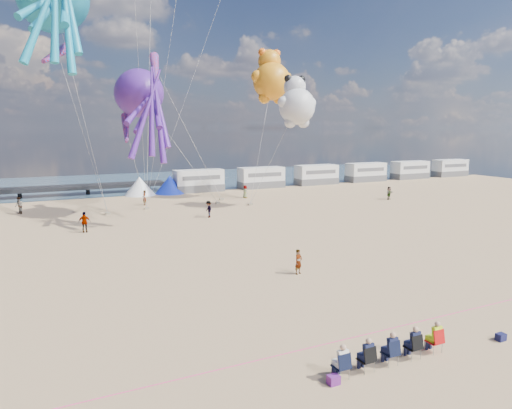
# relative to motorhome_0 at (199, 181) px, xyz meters

# --- Properties ---
(ground) EXTENTS (120.00, 120.00, 0.00)m
(ground) POSITION_rel_motorhome_0_xyz_m (-6.00, -40.00, -1.50)
(ground) COLOR tan
(ground) RESTS_ON ground
(water) EXTENTS (120.00, 120.00, 0.00)m
(water) POSITION_rel_motorhome_0_xyz_m (-6.00, 15.00, -1.48)
(water) COLOR #324E60
(water) RESTS_ON ground
(motorhome_0) EXTENTS (6.60, 2.50, 3.00)m
(motorhome_0) POSITION_rel_motorhome_0_xyz_m (0.00, 0.00, 0.00)
(motorhome_0) COLOR silver
(motorhome_0) RESTS_ON ground
(motorhome_1) EXTENTS (6.60, 2.50, 3.00)m
(motorhome_1) POSITION_rel_motorhome_0_xyz_m (9.50, 0.00, 0.00)
(motorhome_1) COLOR silver
(motorhome_1) RESTS_ON ground
(motorhome_2) EXTENTS (6.60, 2.50, 3.00)m
(motorhome_2) POSITION_rel_motorhome_0_xyz_m (19.00, 0.00, 0.00)
(motorhome_2) COLOR silver
(motorhome_2) RESTS_ON ground
(motorhome_3) EXTENTS (6.60, 2.50, 3.00)m
(motorhome_3) POSITION_rel_motorhome_0_xyz_m (28.50, 0.00, 0.00)
(motorhome_3) COLOR silver
(motorhome_3) RESTS_ON ground
(motorhome_4) EXTENTS (6.60, 2.50, 3.00)m
(motorhome_4) POSITION_rel_motorhome_0_xyz_m (38.00, 0.00, 0.00)
(motorhome_4) COLOR silver
(motorhome_4) RESTS_ON ground
(motorhome_5) EXTENTS (6.60, 2.50, 3.00)m
(motorhome_5) POSITION_rel_motorhome_0_xyz_m (47.50, 0.00, 0.00)
(motorhome_5) COLOR silver
(motorhome_5) RESTS_ON ground
(tent_white) EXTENTS (4.00, 4.00, 2.40)m
(tent_white) POSITION_rel_motorhome_0_xyz_m (-8.00, 0.00, -0.30)
(tent_white) COLOR white
(tent_white) RESTS_ON ground
(tent_blue) EXTENTS (4.00, 4.00, 2.40)m
(tent_blue) POSITION_rel_motorhome_0_xyz_m (-4.00, 0.00, -0.30)
(tent_blue) COLOR #1933CC
(tent_blue) RESTS_ON ground
(spectator_row) EXTENTS (6.10, 0.90, 1.30)m
(spectator_row) POSITION_rel_motorhome_0_xyz_m (-8.34, -47.30, -0.85)
(spectator_row) COLOR black
(spectator_row) RESTS_ON ground
(cooler_purple) EXTENTS (0.40, 0.30, 0.32)m
(cooler_purple) POSITION_rel_motorhome_0_xyz_m (-10.97, -47.53, -1.34)
(cooler_purple) COLOR #66217C
(cooler_purple) RESTS_ON ground
(cooler_navy) EXTENTS (0.38, 0.28, 0.30)m
(cooler_navy) POSITION_rel_motorhome_0_xyz_m (-2.89, -47.79, -1.35)
(cooler_navy) COLOR #151743
(cooler_navy) RESTS_ON ground
(rope_line) EXTENTS (34.00, 0.03, 0.03)m
(rope_line) POSITION_rel_motorhome_0_xyz_m (-6.00, -45.00, -1.48)
(rope_line) COLOR #F2338C
(rope_line) RESTS_ON ground
(standing_person) EXTENTS (0.64, 0.53, 1.50)m
(standing_person) POSITION_rel_motorhome_0_xyz_m (-5.97, -36.74, -0.75)
(standing_person) COLOR tan
(standing_person) RESTS_ON ground
(beachgoer_0) EXTENTS (0.54, 0.67, 1.58)m
(beachgoer_0) POSITION_rel_motorhome_0_xyz_m (3.38, -8.01, -0.71)
(beachgoer_0) COLOR #7F6659
(beachgoer_0) RESTS_ON ground
(beachgoer_1) EXTENTS (0.87, 1.01, 1.74)m
(beachgoer_1) POSITION_rel_motorhome_0_xyz_m (-21.67, -8.06, -0.63)
(beachgoer_1) COLOR #7F6659
(beachgoer_1) RESTS_ON ground
(beachgoer_2) EXTENTS (0.64, 0.81, 1.63)m
(beachgoer_2) POSITION_rel_motorhome_0_xyz_m (-4.94, -17.90, -0.68)
(beachgoer_2) COLOR #7F6659
(beachgoer_2) RESTS_ON ground
(beachgoer_3) EXTENTS (1.27, 0.93, 1.76)m
(beachgoer_3) POSITION_rel_motorhome_0_xyz_m (-16.45, -19.67, -0.62)
(beachgoer_3) COLOR #7F6659
(beachgoer_3) RESTS_ON ground
(beachgoer_4) EXTENTS (1.00, 0.70, 1.58)m
(beachgoer_4) POSITION_rel_motorhome_0_xyz_m (18.76, -16.60, -0.71)
(beachgoer_4) COLOR #7F6659
(beachgoer_4) RESTS_ON ground
(beachgoer_5) EXTENTS (1.19, 1.61, 1.69)m
(beachgoer_5) POSITION_rel_motorhome_0_xyz_m (-9.09, -8.03, -0.66)
(beachgoer_5) COLOR #7F6659
(beachgoer_5) RESTS_ON ground
(sandbag_a) EXTENTS (0.50, 0.35, 0.22)m
(sandbag_a) POSITION_rel_motorhome_0_xyz_m (-13.63, -12.11, -1.39)
(sandbag_a) COLOR gray
(sandbag_a) RESTS_ON ground
(sandbag_b) EXTENTS (0.50, 0.35, 0.22)m
(sandbag_b) POSITION_rel_motorhome_0_xyz_m (-1.31, -10.80, -1.39)
(sandbag_b) COLOR gray
(sandbag_b) RESTS_ON ground
(sandbag_c) EXTENTS (0.50, 0.35, 0.22)m
(sandbag_c) POSITION_rel_motorhome_0_xyz_m (1.68, -13.19, -1.39)
(sandbag_c) COLOR gray
(sandbag_c) RESTS_ON ground
(sandbag_d) EXTENTS (0.50, 0.35, 0.22)m
(sandbag_d) POSITION_rel_motorhome_0_xyz_m (0.07, -8.38, -1.39)
(sandbag_d) COLOR gray
(sandbag_d) RESTS_ON ground
(sandbag_e) EXTENTS (0.50, 0.35, 0.22)m
(sandbag_e) POSITION_rel_motorhome_0_xyz_m (-9.48, -10.90, -1.39)
(sandbag_e) COLOR gray
(sandbag_e) RESTS_ON ground
(kite_octopus_purple) EXTENTS (7.36, 10.47, 11.01)m
(kite_octopus_purple) POSITION_rel_motorhome_0_xyz_m (-10.46, -14.23, 10.38)
(kite_octopus_purple) COLOR #4F2089
(kite_panda) EXTENTS (5.54, 5.33, 6.58)m
(kite_panda) POSITION_rel_motorhome_0_xyz_m (5.65, -16.54, 9.36)
(kite_panda) COLOR silver
(kite_teddy_orange) EXTENTS (7.04, 6.89, 7.63)m
(kite_teddy_orange) POSITION_rel_motorhome_0_xyz_m (6.15, -9.65, 12.59)
(kite_teddy_orange) COLOR orange
(windsock_left) EXTENTS (3.79, 6.72, 6.87)m
(windsock_left) POSITION_rel_motorhome_0_xyz_m (-17.29, -13.13, 13.76)
(windsock_left) COLOR red
(windsock_mid) EXTENTS (2.32, 6.84, 6.78)m
(windsock_mid) POSITION_rel_motorhome_0_xyz_m (-8.69, -13.72, 12.91)
(windsock_mid) COLOR red
(windsock_right) EXTENTS (1.73, 5.12, 5.04)m
(windsock_right) POSITION_rel_motorhome_0_xyz_m (-11.71, -13.64, 7.07)
(windsock_right) COLOR red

